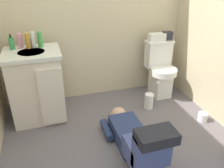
# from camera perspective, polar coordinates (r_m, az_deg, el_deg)

# --- Properties ---
(ground_plane) EXTENTS (2.87, 2.92, 0.04)m
(ground_plane) POSITION_cam_1_polar(r_m,az_deg,el_deg) (2.57, 1.48, -12.53)
(ground_plane) COLOR #615A5D
(wall_back) EXTENTS (2.53, 0.08, 2.40)m
(wall_back) POSITION_cam_1_polar(r_m,az_deg,el_deg) (2.99, -4.71, 18.79)
(wall_back) COLOR #C9B892
(wall_back) RESTS_ON ground_plane
(toilet) EXTENTS (0.36, 0.46, 0.75)m
(toilet) POSITION_cam_1_polar(r_m,az_deg,el_deg) (3.23, 11.82, 3.53)
(toilet) COLOR silver
(toilet) RESTS_ON ground_plane
(vanity_cabinet) EXTENTS (0.60, 0.53, 0.82)m
(vanity_cabinet) POSITION_cam_1_polar(r_m,az_deg,el_deg) (2.76, -18.08, -0.24)
(vanity_cabinet) COLOR beige
(vanity_cabinet) RESTS_ON ground_plane
(faucet) EXTENTS (0.02, 0.02, 0.10)m
(faucet) POSITION_cam_1_polar(r_m,az_deg,el_deg) (2.74, -19.54, 9.55)
(faucet) COLOR silver
(faucet) RESTS_ON vanity_cabinet
(person_plumber) EXTENTS (0.39, 1.06, 0.52)m
(person_plumber) POSITION_cam_1_polar(r_m,az_deg,el_deg) (2.24, 5.81, -13.10)
(person_plumber) COLOR navy
(person_plumber) RESTS_ON ground_plane
(tissue_box) EXTENTS (0.22, 0.11, 0.10)m
(tissue_box) POSITION_cam_1_polar(r_m,az_deg,el_deg) (3.14, 11.03, 11.34)
(tissue_box) COLOR silver
(tissue_box) RESTS_ON toilet
(toiletry_bag) EXTENTS (0.12, 0.09, 0.11)m
(toiletry_bag) POSITION_cam_1_polar(r_m,az_deg,el_deg) (3.21, 13.46, 11.53)
(toiletry_bag) COLOR #26262D
(toiletry_bag) RESTS_ON toilet
(soap_dispenser) EXTENTS (0.06, 0.06, 0.17)m
(soap_dispenser) POSITION_cam_1_polar(r_m,az_deg,el_deg) (2.73, -23.61, 9.20)
(soap_dispenser) COLOR #379351
(soap_dispenser) RESTS_ON vanity_cabinet
(bottle_pink) EXTENTS (0.05, 0.05, 0.16)m
(bottle_pink) POSITION_cam_1_polar(r_m,az_deg,el_deg) (2.73, -21.82, 9.85)
(bottle_pink) COLOR pink
(bottle_pink) RESTS_ON vanity_cabinet
(bottle_amber) EXTENTS (0.05, 0.05, 0.16)m
(bottle_amber) POSITION_cam_1_polar(r_m,az_deg,el_deg) (2.70, -20.15, 9.97)
(bottle_amber) COLOR gold
(bottle_amber) RESTS_ON vanity_cabinet
(bottle_white) EXTENTS (0.04, 0.04, 0.17)m
(bottle_white) POSITION_cam_1_polar(r_m,az_deg,el_deg) (2.71, -18.95, 10.30)
(bottle_white) COLOR silver
(bottle_white) RESTS_ON vanity_cabinet
(bottle_green) EXTENTS (0.06, 0.06, 0.17)m
(bottle_green) POSITION_cam_1_polar(r_m,az_deg,el_deg) (2.70, -17.37, 10.45)
(bottle_green) COLOR #47A04A
(bottle_green) RESTS_ON vanity_cabinet
(paper_towel_roll) EXTENTS (0.11, 0.11, 0.20)m
(paper_towel_roll) POSITION_cam_1_polar(r_m,az_deg,el_deg) (2.97, 9.10, -4.20)
(paper_towel_roll) COLOR white
(paper_towel_roll) RESTS_ON ground_plane
(toilet_paper_roll) EXTENTS (0.11, 0.11, 0.10)m
(toilet_paper_roll) POSITION_cam_1_polar(r_m,az_deg,el_deg) (2.92, 21.52, -7.58)
(toilet_paper_roll) COLOR white
(toilet_paper_roll) RESTS_ON ground_plane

